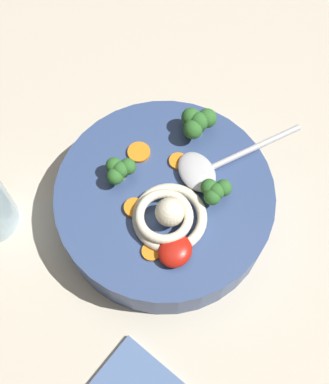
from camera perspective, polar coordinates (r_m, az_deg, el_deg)
name	(u,v)px	position (r cm, az deg, el deg)	size (l,w,h in cm)	color
table_slab	(184,212)	(68.78, 2.30, -2.30)	(98.29, 98.29, 3.26)	#BCB29E
soup_bowl	(164,202)	(63.83, 0.00, -1.21)	(27.91, 27.91, 6.50)	#334775
noodle_pile	(168,216)	(58.31, 0.43, -2.81)	(10.03, 9.84, 4.03)	beige
soup_spoon	(209,169)	(61.81, 5.19, 2.71)	(17.06, 10.23, 1.60)	#B7B7BC
chili_sauce_dollop	(175,251)	(57.09, 1.25, -6.88)	(4.32, 3.89, 1.94)	#B2190F
broccoli_floret_center	(119,170)	(60.35, -5.31, 2.61)	(4.12, 3.55, 3.26)	#7A9E60
broccoli_floret_front	(197,122)	(63.33, 3.88, 8.18)	(4.96, 4.27, 3.92)	#7A9E60
broccoli_floret_beside_noodles	(215,191)	(59.08, 5.91, 0.08)	(4.10, 3.53, 3.24)	#7A9E60
carrot_slice_extra_a	(178,161)	(62.78, 1.61, 3.63)	(2.37, 2.37, 0.43)	orange
carrot_slice_beside_chili	(134,208)	(59.86, -3.56, -1.87)	(2.55, 2.55, 0.62)	orange
carrot_slice_right	(138,153)	(63.42, -3.12, 4.56)	(2.96, 2.96, 0.46)	orange
carrot_slice_left	(152,251)	(57.88, -1.53, -6.96)	(2.35, 2.35, 0.41)	orange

